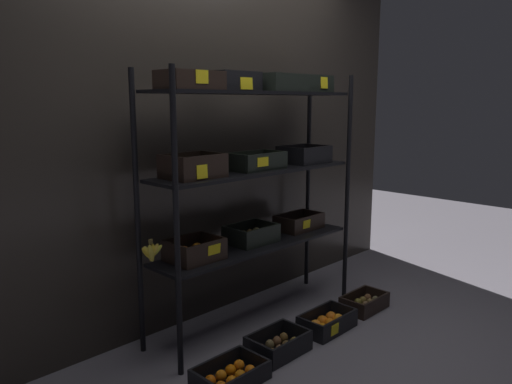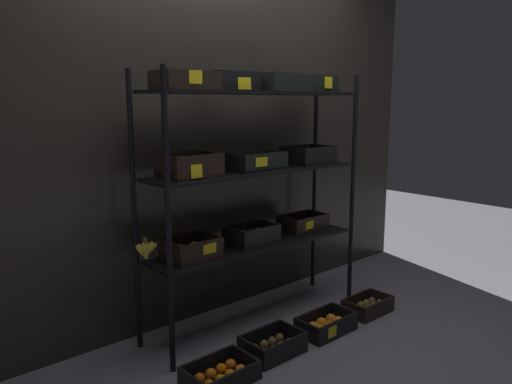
{
  "view_description": "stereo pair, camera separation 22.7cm",
  "coord_description": "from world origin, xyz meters",
  "px_view_note": "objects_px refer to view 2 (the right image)",
  "views": [
    {
      "loc": [
        -2.25,
        -2.21,
        1.47
      ],
      "look_at": [
        0.0,
        0.0,
        0.89
      ],
      "focal_mm": 34.65,
      "sensor_mm": 36.0,
      "label": 1
    },
    {
      "loc": [
        -2.09,
        -2.37,
        1.47
      ],
      "look_at": [
        0.0,
        0.0,
        0.89
      ],
      "focal_mm": 34.65,
      "sensor_mm": 36.0,
      "label": 2
    }
  ],
  "objects_px": {
    "crate_ground_right_kiwi": "(367,307)",
    "crate_ground_orange": "(326,325)",
    "display_rack": "(254,166)",
    "crate_ground_tangerine": "(220,375)",
    "crate_ground_kiwi": "(273,346)"
  },
  "relations": [
    {
      "from": "crate_ground_right_kiwi",
      "to": "crate_ground_orange",
      "type": "bearing_deg",
      "value": -179.78
    },
    {
      "from": "crate_ground_tangerine",
      "to": "crate_ground_kiwi",
      "type": "relative_size",
      "value": 1.07
    },
    {
      "from": "display_rack",
      "to": "crate_ground_tangerine",
      "type": "distance_m",
      "value": 1.28
    },
    {
      "from": "crate_ground_right_kiwi",
      "to": "display_rack",
      "type": "bearing_deg",
      "value": 147.13
    },
    {
      "from": "crate_ground_kiwi",
      "to": "display_rack",
      "type": "bearing_deg",
      "value": 62.32
    },
    {
      "from": "crate_ground_orange",
      "to": "display_rack",
      "type": "bearing_deg",
      "value": 117.54
    },
    {
      "from": "crate_ground_right_kiwi",
      "to": "crate_ground_tangerine",
      "type": "bearing_deg",
      "value": -179.57
    },
    {
      "from": "crate_ground_kiwi",
      "to": "crate_ground_right_kiwi",
      "type": "relative_size",
      "value": 1.03
    },
    {
      "from": "crate_ground_tangerine",
      "to": "crate_ground_right_kiwi",
      "type": "relative_size",
      "value": 1.1
    },
    {
      "from": "crate_ground_tangerine",
      "to": "crate_ground_kiwi",
      "type": "height_order",
      "value": "crate_ground_kiwi"
    },
    {
      "from": "crate_ground_orange",
      "to": "crate_ground_right_kiwi",
      "type": "bearing_deg",
      "value": 0.22
    },
    {
      "from": "display_rack",
      "to": "crate_ground_right_kiwi",
      "type": "distance_m",
      "value": 1.3
    },
    {
      "from": "crate_ground_kiwi",
      "to": "crate_ground_orange",
      "type": "distance_m",
      "value": 0.45
    },
    {
      "from": "display_rack",
      "to": "crate_ground_orange",
      "type": "height_order",
      "value": "display_rack"
    },
    {
      "from": "display_rack",
      "to": "crate_ground_right_kiwi",
      "type": "relative_size",
      "value": 4.9
    }
  ]
}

